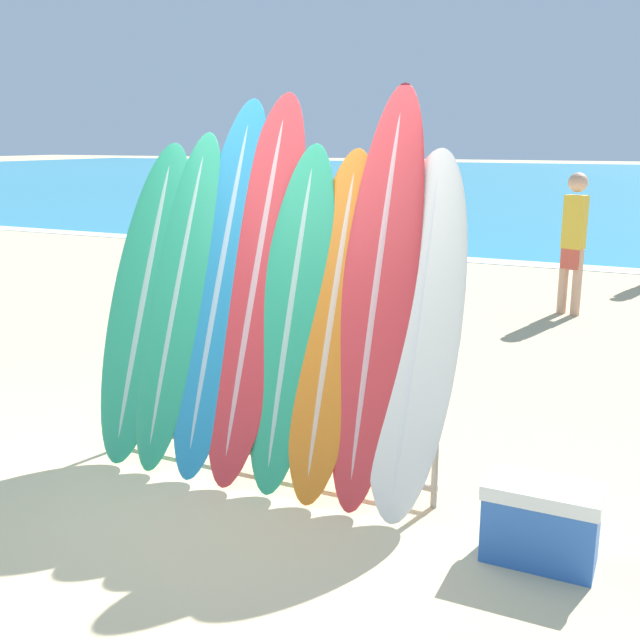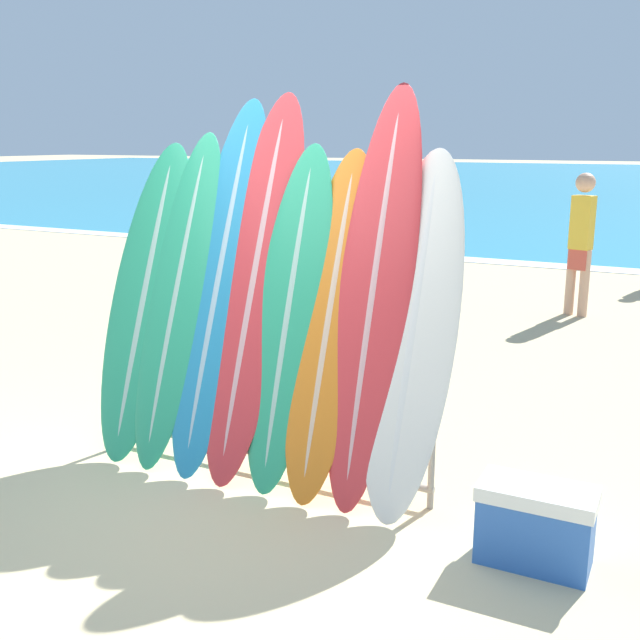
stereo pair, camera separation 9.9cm
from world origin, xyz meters
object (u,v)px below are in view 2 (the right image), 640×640
at_px(surfboard_slot_7, 413,333).
at_px(person_mid_beach, 581,239).
at_px(surfboard_slot_4, 289,316).
at_px(surfboard_slot_6, 374,294).
at_px(surfboard_slot_0, 146,299).
at_px(surfboard_slot_1, 179,297).
at_px(cooler_box, 535,525).
at_px(surfboard_rack, 266,406).
at_px(surfboard_slot_5, 330,323).
at_px(surfboard_slot_2, 220,283).
at_px(surfboard_slot_3, 254,284).

height_order(surfboard_slot_7, person_mid_beach, surfboard_slot_7).
distance_m(surfboard_slot_4, surfboard_slot_6, 0.59).
height_order(surfboard_slot_0, surfboard_slot_6, surfboard_slot_6).
bearing_deg(surfboard_slot_1, cooler_box, -8.96).
bearing_deg(surfboard_slot_1, surfboard_slot_6, 1.28).
height_order(surfboard_rack, surfboard_slot_7, surfboard_slot_7).
bearing_deg(surfboard_slot_1, surfboard_slot_5, -0.98).
bearing_deg(surfboard_slot_6, surfboard_slot_7, -10.26).
bearing_deg(surfboard_rack, cooler_box, -10.27).
bearing_deg(surfboard_slot_2, person_mid_beach, 74.27).
bearing_deg(surfboard_slot_3, surfboard_slot_1, -174.47).
relative_size(surfboard_slot_1, cooler_box, 3.77).
xyz_separation_m(surfboard_slot_5, surfboard_slot_6, (0.27, 0.05, 0.20)).
bearing_deg(surfboard_slot_4, person_mid_beach, 79.93).
xyz_separation_m(surfboard_slot_4, person_mid_beach, (1.01, 5.68, -0.11)).
bearing_deg(surfboard_slot_0, surfboard_slot_4, -0.74).
bearing_deg(surfboard_slot_3, surfboard_slot_2, -179.26).
bearing_deg(surfboard_rack, surfboard_slot_5, 6.62).
distance_m(surfboard_slot_0, person_mid_beach, 6.06).
distance_m(surfboard_slot_6, person_mid_beach, 5.65).
bearing_deg(surfboard_slot_3, surfboard_slot_7, -3.69).
distance_m(surfboard_slot_4, surfboard_slot_5, 0.29).
bearing_deg(person_mid_beach, surfboard_slot_1, -89.74).
distance_m(surfboard_slot_3, cooler_box, 2.27).
relative_size(surfboard_rack, surfboard_slot_5, 1.09).
distance_m(surfboard_slot_3, surfboard_slot_4, 0.35).
xyz_separation_m(surfboard_slot_0, surfboard_slot_7, (1.99, -0.01, -0.01)).
relative_size(surfboard_slot_0, surfboard_slot_4, 1.00).
height_order(surfboard_slot_1, surfboard_slot_4, surfboard_slot_1).
bearing_deg(surfboard_slot_0, surfboard_slot_2, 5.56).
height_order(surfboard_slot_3, surfboard_slot_7, surfboard_slot_3).
distance_m(surfboard_slot_6, cooler_box, 1.58).
xyz_separation_m(surfboard_slot_0, surfboard_slot_5, (1.45, -0.01, -0.01)).
distance_m(surfboard_slot_2, surfboard_slot_7, 1.41).
height_order(surfboard_slot_1, cooler_box, surfboard_slot_1).
relative_size(surfboard_slot_2, surfboard_slot_7, 1.15).
bearing_deg(surfboard_slot_6, surfboard_rack, -171.77).
bearing_deg(surfboard_slot_6, person_mid_beach, 85.44).
bearing_deg(surfboard_slot_4, surfboard_rack, -161.89).
relative_size(surfboard_slot_3, cooler_box, 4.21).
bearing_deg(surfboard_slot_2, surfboard_slot_4, -7.26).
height_order(surfboard_slot_0, surfboard_slot_1, surfboard_slot_1).
height_order(surfboard_slot_1, surfboard_slot_3, surfboard_slot_3).
bearing_deg(surfboard_slot_3, surfboard_rack, -41.02).
xyz_separation_m(surfboard_rack, surfboard_slot_5, (0.44, 0.05, 0.60)).
bearing_deg(surfboard_slot_5, cooler_box, -15.45).
bearing_deg(surfboard_rack, surfboard_slot_3, 138.98).
bearing_deg(surfboard_slot_2, cooler_box, -11.47).
height_order(surfboard_slot_2, surfboard_slot_6, surfboard_slot_6).
height_order(surfboard_slot_0, person_mid_beach, surfboard_slot_0).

